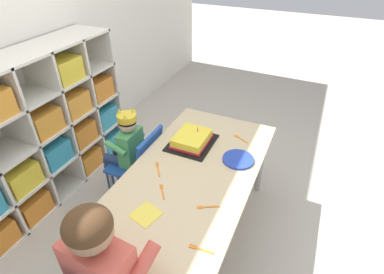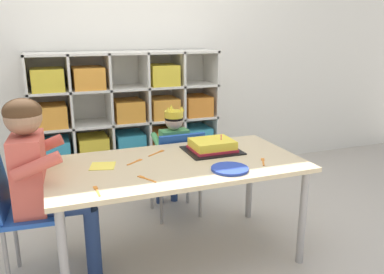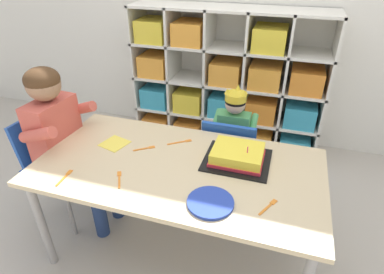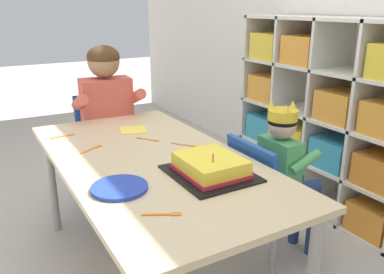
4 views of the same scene
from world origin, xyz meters
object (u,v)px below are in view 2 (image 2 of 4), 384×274
Objects in this scene: paper_plate_stack at (230,169)px; classroom_chair_blue at (177,166)px; birthday_cake_on_tray at (212,146)px; fork_near_child_seat at (97,190)px; child_with_crown at (172,146)px; classroom_chair_adult_side at (22,207)px; activity_table at (177,171)px; adult_helper_seated at (42,171)px; fork_beside_plate_stack at (146,178)px; fork_by_napkin at (157,153)px; fork_near_cake_tray at (263,161)px; fork_at_table_front_edge at (135,162)px.

classroom_chair_blue is at bearing 93.99° from paper_plate_stack.
birthday_cake_on_tray is 2.66× the size of fork_near_child_seat.
classroom_chair_blue is 0.80× the size of child_with_crown.
paper_plate_stack is 1.62× the size of fork_near_child_seat.
classroom_chair_adult_side reaches higher than paper_plate_stack.
activity_table is 11.47× the size of fork_near_child_seat.
birthday_cake_on_tray is (0.29, 0.13, 0.09)m from activity_table.
adult_helper_seated reaches higher than child_with_crown.
classroom_chair_adult_side is (-0.87, 0.07, -0.12)m from activity_table.
classroom_chair_blue is at bearing -62.14° from classroom_chair_adult_side.
adult_helper_seated is 0.57m from fork_beside_plate_stack.
fork_by_napkin is (-0.06, 0.21, 0.06)m from activity_table.
paper_plate_stack is 1.66× the size of fork_by_napkin.
fork_beside_plate_stack is at bearing 63.25° from child_with_crown.
adult_helper_seated is 0.70m from fork_by_napkin.
paper_plate_stack is at bearing 93.33° from child_with_crown.
adult_helper_seated is 8.62× the size of fork_near_cake_tray.
fork_near_child_seat is at bearing 11.14° from fork_by_napkin.
child_with_crown reaches higher than birthday_cake_on_tray.
activity_table is 0.57m from fork_near_child_seat.
adult_helper_seated is at bearing -33.74° from fork_at_table_front_edge.
fork_by_napkin is (-0.54, 0.39, 0.00)m from fork_near_cake_tray.
fork_near_cake_tray is (0.30, -0.81, 0.10)m from child_with_crown.
fork_at_table_front_edge is (0.01, 0.29, 0.00)m from fork_beside_plate_stack.
fork_beside_plate_stack is (-0.42, -0.72, 0.23)m from classroom_chair_blue.
paper_plate_stack is at bearing -98.09° from birthday_cake_on_tray.
classroom_chair_adult_side is 5.75× the size of fork_by_napkin.
fork_at_table_front_edge is (0.52, 0.03, -0.02)m from adult_helper_seated.
fork_near_child_seat is 0.99m from fork_near_cake_tray.
classroom_chair_adult_side is 0.71m from fork_beside_plate_stack.
activity_table is at bearing 101.18° from fork_beside_plate_stack.
child_with_crown is 1.19m from classroom_chair_adult_side.
child_with_crown is 0.69m from fork_at_table_front_edge.
activity_table is 0.67m from child_with_crown.
fork_beside_plate_stack is at bearing -60.73° from fork_near_cake_tray.
classroom_chair_blue is 0.64m from fork_at_table_front_edge.
fork_near_child_seat is at bearing -57.24° from fork_near_cake_tray.
fork_near_child_seat is at bearing 49.08° from classroom_chair_blue.
child_with_crown is 6.56× the size of fork_near_child_seat.
adult_helper_seated is at bearing -73.40° from fork_near_cake_tray.
fork_by_napkin is at bearing 166.18° from birthday_cake_on_tray.
child_with_crown reaches higher than fork_beside_plate_stack.
paper_plate_stack reaches higher than fork_near_child_seat.
child_with_crown reaches higher than classroom_chair_blue.
paper_plate_stack reaches higher than fork_beside_plate_stack.
fork_near_cake_tray is 0.96× the size of fork_by_napkin.
fork_beside_plate_stack is (-0.18, -0.41, 0.00)m from fork_by_napkin.
adult_helper_seated reaches higher than classroom_chair_blue.
adult_helper_seated reaches higher than fork_by_napkin.
adult_helper_seated reaches higher than fork_at_table_front_edge.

